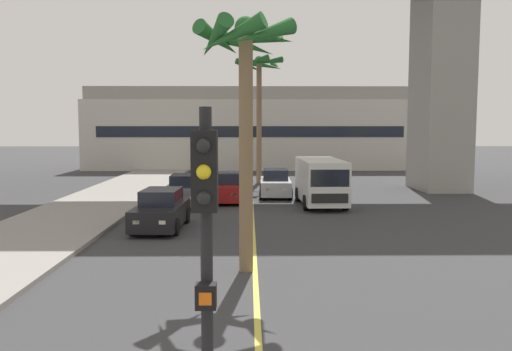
{
  "coord_description": "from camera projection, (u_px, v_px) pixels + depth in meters",
  "views": [
    {
      "loc": [
        -0.18,
        1.56,
        4.01
      ],
      "look_at": [
        0.0,
        14.0,
        2.85
      ],
      "focal_mm": 36.61,
      "sensor_mm": 36.0,
      "label": 1
    }
  ],
  "objects": [
    {
      "name": "car_queue_fourth",
      "position": [
        275.0,
        184.0,
        30.23
      ],
      "size": [
        1.91,
        4.14,
        1.56
      ],
      "color": "#B7BABF",
      "rests_on": "ground"
    },
    {
      "name": "car_queue_third",
      "position": [
        185.0,
        191.0,
        26.85
      ],
      "size": [
        1.91,
        4.14,
        1.56
      ],
      "color": "#4C5156",
      "rests_on": "ground"
    },
    {
      "name": "delivery_van",
      "position": [
        321.0,
        181.0,
        26.52
      ],
      "size": [
        2.26,
        5.3,
        2.36
      ],
      "color": "silver",
      "rests_on": "ground"
    },
    {
      "name": "pier_building_backdrop",
      "position": [
        250.0,
        129.0,
        51.3
      ],
      "size": [
        31.08,
        8.04,
        7.71
      ],
      "color": "beige",
      "rests_on": "ground"
    },
    {
      "name": "traffic_light_median_near",
      "position": [
        206.0,
        263.0,
        5.0
      ],
      "size": [
        0.24,
        0.37,
        4.2
      ],
      "color": "black",
      "rests_on": "ground"
    },
    {
      "name": "palm_tree_mid_median",
      "position": [
        246.0,
        69.0,
        14.06
      ],
      "size": [
        2.9,
        2.9,
        6.96
      ],
      "color": "brown",
      "rests_on": "ground"
    },
    {
      "name": "car_queue_second",
      "position": [
        161.0,
        211.0,
        20.55
      ],
      "size": [
        1.96,
        4.16,
        1.56
      ],
      "color": "black",
      "rests_on": "ground"
    },
    {
      "name": "palm_tree_near_median",
      "position": [
        259.0,
        81.0,
        36.6
      ],
      "size": [
        3.5,
        3.6,
        8.96
      ],
      "color": "brown",
      "rests_on": "ground"
    },
    {
      "name": "car_queue_front",
      "position": [
        227.0,
        188.0,
        28.13
      ],
      "size": [
        1.88,
        4.12,
        1.56
      ],
      "color": "maroon",
      "rests_on": "ground"
    },
    {
      "name": "lane_stripe_center",
      "position": [
        253.0,
        219.0,
        22.72
      ],
      "size": [
        0.14,
        56.0,
        0.01
      ],
      "primitive_type": "cube",
      "color": "#DBCC4C",
      "rests_on": "ground"
    }
  ]
}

